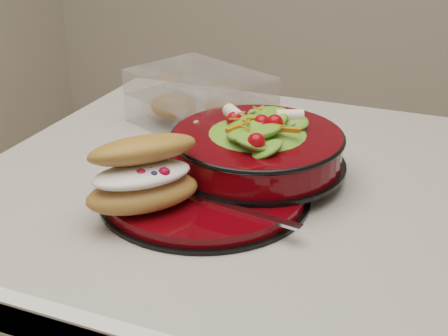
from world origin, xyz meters
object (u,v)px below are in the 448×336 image
at_px(pastry_box, 200,102).
at_px(dinner_plate, 205,191).
at_px(fork, 233,208).
at_px(salad_bowl, 257,141).
at_px(croissant, 144,175).

bearing_deg(pastry_box, dinner_plate, -39.77).
bearing_deg(fork, dinner_plate, 59.71).
height_order(salad_bowl, croissant, salad_bowl).
distance_m(croissant, fork, 0.12).
relative_size(dinner_plate, salad_bowl, 1.13).
distance_m(dinner_plate, fork, 0.08).
height_order(dinner_plate, pastry_box, pastry_box).
bearing_deg(fork, salad_bowl, 15.54).
bearing_deg(dinner_plate, fork, -39.28).
bearing_deg(dinner_plate, salad_bowl, 63.07).
height_order(dinner_plate, fork, fork).
xyz_separation_m(fork, pastry_box, (-0.17, 0.29, 0.02)).
bearing_deg(dinner_plate, pastry_box, 115.50).
distance_m(dinner_plate, pastry_box, 0.27).
height_order(fork, pastry_box, pastry_box).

